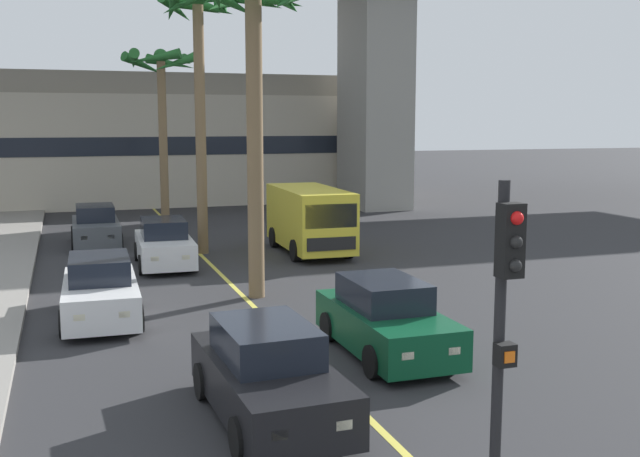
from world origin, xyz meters
name	(u,v)px	position (x,y,z in m)	size (l,w,h in m)	color
lane_stripe_center	(219,273)	(0.00, 24.00, 0.00)	(0.14, 56.00, 0.01)	#DBCC4C
pier_building_backdrop	(144,140)	(0.00, 46.45, 3.65)	(28.28, 8.04, 7.42)	#BCB29E
car_queue_front	(100,291)	(-3.82, 19.24, 0.72)	(1.93, 4.15, 1.56)	white
car_queue_second	(96,227)	(-3.48, 30.72, 0.72)	(1.86, 4.12, 1.56)	#4C5156
car_queue_third	(164,245)	(-1.49, 25.71, 0.72)	(1.95, 4.16, 1.56)	white
car_queue_fourth	(385,320)	(1.63, 14.60, 0.72)	(1.85, 4.11, 1.56)	#0C4728
car_queue_fifth	(268,376)	(-1.54, 12.07, 0.72)	(1.95, 4.16, 1.56)	black
delivery_van	(310,218)	(3.87, 26.58, 1.29)	(2.28, 5.30, 2.36)	yellow
traffic_light_median_near	(503,324)	(-0.27, 7.31, 2.71)	(0.24, 0.37, 4.20)	black
palm_tree_near_median	(255,45)	(0.36, 20.39, 6.77)	(2.95, 2.92, 8.53)	brown
palm_tree_mid_median	(199,43)	(0.16, 27.69, 7.48)	(2.88, 2.86, 9.33)	brown
palm_tree_far_median	(162,84)	(-0.39, 34.10, 6.36)	(3.35, 3.46, 7.85)	brown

